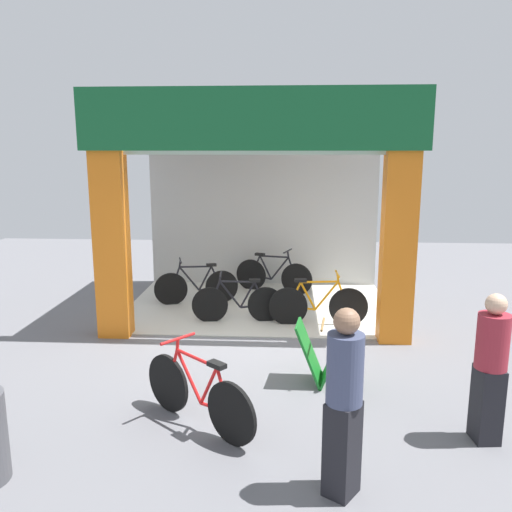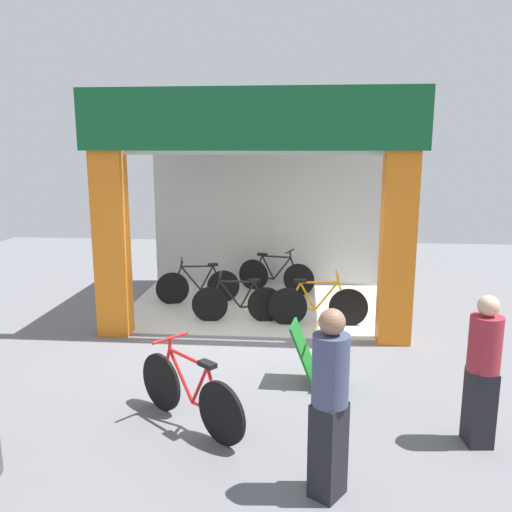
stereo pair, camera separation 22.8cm
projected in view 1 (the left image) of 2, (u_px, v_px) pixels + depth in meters
The scene contains 10 objects.
ground_plane at pixel (253, 338), 8.35m from camera, with size 17.78×17.78×0.00m, color slate.
shop_facade at pixel (258, 202), 9.52m from camera, with size 5.09×3.75×3.81m.
bicycle_inside_0 at pixel (273, 275), 10.91m from camera, with size 1.59×0.62×0.92m.
bicycle_inside_1 at pixel (197, 286), 10.11m from camera, with size 1.57×0.52×0.89m.
bicycle_inside_2 at pixel (238, 303), 9.03m from camera, with size 1.58×0.43×0.87m.
bicycle_inside_3 at pixel (318, 305), 8.86m from camera, with size 1.67×0.46×0.92m.
bicycle_parked_0 at pixel (198, 394), 5.62m from camera, with size 1.34×1.11×0.93m.
sandwich_board_sign at pixel (322, 353), 6.67m from camera, with size 0.72×0.57×0.81m.
pedestrian_0 at pixel (490, 368), 5.27m from camera, with size 0.35×0.35×1.56m.
pedestrian_1 at pixel (344, 402), 4.42m from camera, with size 0.43×0.43×1.68m.
Camera 1 is at (0.53, -7.90, 2.95)m, focal length 36.92 mm.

